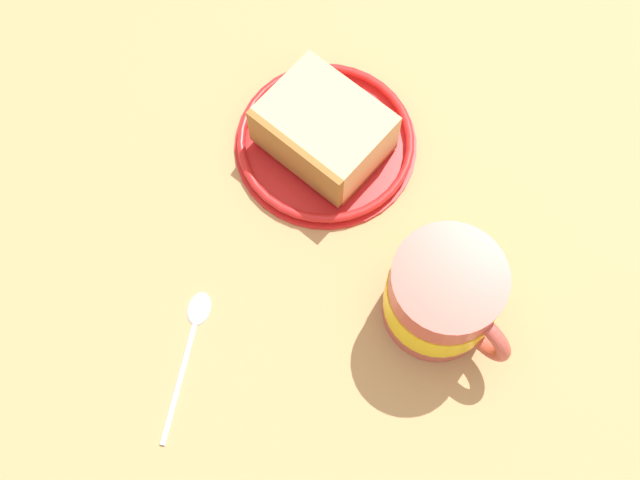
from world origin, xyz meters
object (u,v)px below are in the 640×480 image
(tea_mug, at_px, (443,296))
(teaspoon, at_px, (192,333))
(cake_slice, at_px, (324,130))
(small_plate, at_px, (326,142))

(tea_mug, bearing_deg, teaspoon, -87.45)
(cake_slice, relative_size, teaspoon, 1.02)
(small_plate, height_order, teaspoon, small_plate)
(small_plate, height_order, cake_slice, cake_slice)
(small_plate, relative_size, teaspoon, 1.29)
(teaspoon, bearing_deg, cake_slice, 144.70)
(cake_slice, xyz_separation_m, teaspoon, (0.17, -0.12, -0.03))
(small_plate, bearing_deg, teaspoon, -35.41)
(small_plate, distance_m, tea_mug, 0.19)
(tea_mug, bearing_deg, cake_slice, -151.53)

